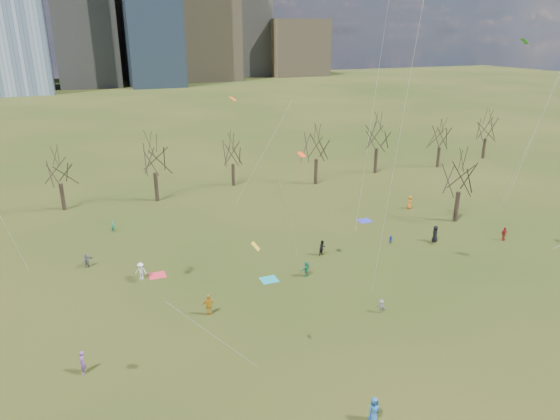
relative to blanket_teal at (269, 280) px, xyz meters
name	(u,v)px	position (x,y,z in m)	size (l,w,h in m)	color
ground	(341,349)	(1.03, -12.22, -0.01)	(500.00, 500.00, 0.00)	black
bare_tree_row	(209,158)	(0.94, 25.01, 6.10)	(113.04, 29.80, 9.50)	black
blanket_teal	(269,280)	(0.00, 0.00, 0.00)	(1.60, 1.50, 0.03)	teal
blanket_navy	(365,221)	(16.66, 10.10, 0.00)	(1.60, 1.50, 0.03)	#272EB9
blanket_crimson	(157,275)	(-9.70, 4.95, 0.00)	(1.60, 1.50, 0.03)	red
person_0	(374,410)	(-0.72, -19.38, 0.84)	(0.84, 0.55, 1.72)	#225697
person_3	(381,306)	(6.59, -8.97, 0.58)	(0.77, 0.44, 1.19)	slate
person_4	(209,305)	(-6.84, -3.87, 0.91)	(1.08, 0.45, 1.85)	orange
person_5	(306,269)	(3.60, -0.61, 0.75)	(1.41, 0.45, 1.53)	#1B7B56
person_6	(435,234)	(20.48, 1.51, 0.93)	(0.93, 0.60, 1.90)	black
person_7	(82,363)	(-16.81, -7.94, 0.86)	(0.64, 0.42, 1.75)	#73458B
person_8	(391,240)	(15.50, 2.75, 0.50)	(0.50, 0.39, 1.03)	navy
person_9	(141,271)	(-11.20, 4.82, 0.83)	(1.10, 0.63, 1.70)	silver
person_10	(504,234)	(27.94, -1.12, 0.77)	(0.92, 0.38, 1.56)	maroon
person_11	(87,260)	(-15.84, 9.47, 0.71)	(1.35, 0.43, 1.45)	slate
person_12	(410,202)	(24.55, 11.75, 0.87)	(0.86, 0.56, 1.77)	orange
person_13	(113,226)	(-12.67, 18.10, 0.72)	(0.53, 0.35, 1.46)	#1B7A52
person_14	(323,248)	(7.19, 3.04, 0.83)	(0.82, 0.64, 1.69)	black
kites_airborne	(358,120)	(8.57, -0.51, 14.73)	(65.93, 37.53, 33.50)	red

